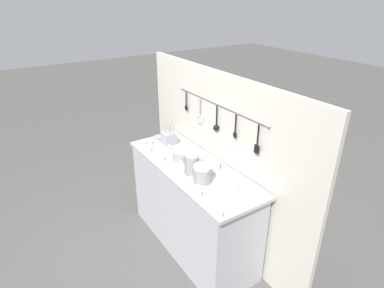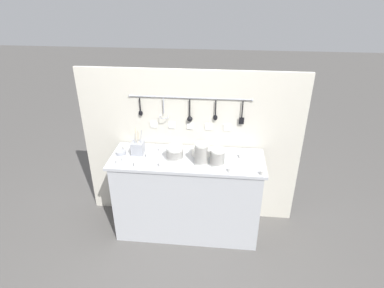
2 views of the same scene
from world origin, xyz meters
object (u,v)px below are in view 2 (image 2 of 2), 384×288
(cup_centre, at_px, (161,164))
(cup_front_left, at_px, (136,164))
(cup_back_right, at_px, (161,149))
(plate_stack, at_px, (201,151))
(cup_beside_plates, at_px, (148,155))
(cup_back_left, at_px, (124,159))
(cup_mid_row, at_px, (124,148))
(cup_by_caddy, at_px, (241,156))
(cutlery_caddy, at_px, (138,148))
(cup_front_right, at_px, (263,173))
(bowl_stack_back_corner, at_px, (175,153))
(steel_mixing_bowl, at_px, (121,153))
(cup_edge_far, at_px, (118,162))
(bowl_stack_nested_right, at_px, (217,157))
(bowl_stack_tall_left, at_px, (201,154))
(cup_edge_near, at_px, (230,170))

(cup_centre, bearing_deg, cup_front_left, -176.64)
(cup_back_right, bearing_deg, plate_stack, -3.78)
(cup_back_right, height_order, cup_centre, same)
(cup_beside_plates, bearing_deg, cup_back_left, -154.83)
(plate_stack, height_order, cup_back_left, plate_stack)
(cup_mid_row, height_order, cup_by_caddy, same)
(cutlery_caddy, relative_size, cup_front_right, 6.19)
(bowl_stack_back_corner, bearing_deg, cup_by_caddy, 8.51)
(cup_centre, distance_m, cup_beside_plates, 0.23)
(steel_mixing_bowl, distance_m, cup_front_right, 1.42)
(plate_stack, bearing_deg, cutlery_caddy, -175.89)
(cup_edge_far, bearing_deg, cup_back_left, 54.41)
(steel_mixing_bowl, relative_size, cup_centre, 2.35)
(cup_front_right, distance_m, cup_by_caddy, 0.35)
(bowl_stack_back_corner, distance_m, bowl_stack_nested_right, 0.42)
(cup_mid_row, bearing_deg, steel_mixing_bowl, -96.63)
(bowl_stack_back_corner, bearing_deg, bowl_stack_tall_left, -12.61)
(cup_mid_row, relative_size, cup_edge_far, 1.00)
(cup_mid_row, bearing_deg, cup_beside_plates, -23.58)
(bowl_stack_nested_right, xyz_separation_m, cutlery_caddy, (-0.80, 0.14, -0.02))
(cup_by_caddy, bearing_deg, cup_edge_near, -111.69)
(cup_front_right, bearing_deg, cup_mid_row, 166.27)
(bowl_stack_nested_right, xyz_separation_m, cup_back_right, (-0.59, 0.22, -0.06))
(cup_front_right, height_order, cup_front_left, same)
(bowl_stack_back_corner, relative_size, cutlery_caddy, 0.59)
(cup_edge_far, bearing_deg, cup_front_right, -2.55)
(cup_front_right, height_order, cup_centre, same)
(cup_back_right, bearing_deg, cup_edge_near, -24.89)
(steel_mixing_bowl, distance_m, cup_back_left, 0.15)
(cup_by_caddy, relative_size, cup_back_left, 1.00)
(cup_centre, bearing_deg, cup_front_right, -3.07)
(cup_front_right, height_order, cup_edge_far, same)
(steel_mixing_bowl, bearing_deg, cutlery_caddy, 9.41)
(cup_by_caddy, bearing_deg, cup_front_right, -57.96)
(cup_by_caddy, bearing_deg, bowl_stack_back_corner, -171.49)
(bowl_stack_back_corner, relative_size, cup_front_right, 3.68)
(cup_back_right, distance_m, cup_centre, 0.31)
(bowl_stack_nested_right, height_order, bowl_stack_tall_left, bowl_stack_tall_left)
(cup_back_left, bearing_deg, steel_mixing_bowl, 118.08)
(cutlery_caddy, distance_m, cup_back_left, 0.19)
(cutlery_caddy, height_order, cup_edge_far, cutlery_caddy)
(bowl_stack_tall_left, height_order, cup_back_left, bowl_stack_tall_left)
(bowl_stack_tall_left, relative_size, cup_by_caddy, 5.02)
(plate_stack, relative_size, cup_beside_plates, 4.42)
(cup_front_right, relative_size, cup_edge_far, 1.00)
(cup_back_left, bearing_deg, plate_stack, 15.58)
(cup_mid_row, bearing_deg, cup_by_caddy, -2.18)
(cutlery_caddy, relative_size, cup_by_caddy, 6.19)
(cutlery_caddy, height_order, cup_back_right, cutlery_caddy)
(bowl_stack_back_corner, relative_size, bowl_stack_nested_right, 0.96)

